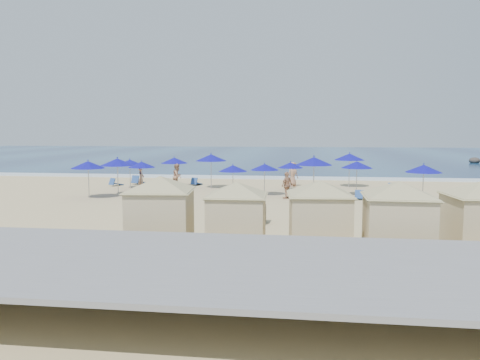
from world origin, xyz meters
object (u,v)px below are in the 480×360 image
at_px(cabana_1, 237,207).
at_px(umbrella_5, 265,167).
at_px(umbrella_4, 211,158).
at_px(cabana_3, 398,210).
at_px(umbrella_7, 291,165).
at_px(cabana_0, 160,203).
at_px(beachgoer_2, 287,185).
at_px(umbrella_1, 142,165).
at_px(trash_bin, 256,214).
at_px(beachgoer_1, 178,176).
at_px(umbrella_2, 174,160).
at_px(umbrella_8, 314,161).
at_px(cabana_2, 320,207).
at_px(umbrella_12, 88,165).
at_px(umbrella_6, 233,168).
at_px(umbrella_0, 130,162).
at_px(umbrella_9, 350,157).
at_px(umbrella_3, 117,162).
at_px(umbrella_11, 424,169).
at_px(umbrella_10, 357,165).
at_px(beachgoer_0, 141,178).
at_px(beachgoer_3, 293,174).

xyz_separation_m(cabana_1, umbrella_5, (-0.15, 13.93, 0.33)).
bearing_deg(umbrella_4, cabana_3, -61.40).
xyz_separation_m(umbrella_4, umbrella_7, (5.69, -0.46, -0.45)).
distance_m(cabana_0, beachgoer_2, 13.54).
height_order(cabana_3, umbrella_1, cabana_3).
distance_m(trash_bin, cabana_0, 5.90).
relative_size(umbrella_7, beachgoer_1, 1.13).
bearing_deg(umbrella_2, umbrella_8, -23.50).
bearing_deg(cabana_2, umbrella_12, 140.72).
xyz_separation_m(umbrella_6, umbrella_7, (3.48, 3.77, -0.04)).
xyz_separation_m(umbrella_0, umbrella_9, (15.73, 2.76, 0.36)).
bearing_deg(umbrella_2, beachgoer_1, -64.68).
bearing_deg(cabana_1, trash_bin, 87.53).
distance_m(umbrella_3, umbrella_7, 11.62).
xyz_separation_m(cabana_1, umbrella_11, (9.03, 11.63, 0.51)).
distance_m(umbrella_1, umbrella_5, 8.52).
height_order(umbrella_2, umbrella_4, umbrella_4).
height_order(umbrella_2, beachgoer_2, umbrella_2).
bearing_deg(cabana_2, cabana_1, -177.09).
bearing_deg(beachgoer_2, umbrella_2, -86.67).
bearing_deg(umbrella_7, umbrella_5, -120.04).
bearing_deg(cabana_1, umbrella_5, 90.63).
height_order(cabana_0, umbrella_2, cabana_0).
bearing_deg(cabana_1, umbrella_7, 85.09).
distance_m(umbrella_1, umbrella_10, 14.30).
bearing_deg(umbrella_11, beachgoer_2, 172.45).
bearing_deg(umbrella_1, beachgoer_1, 40.27).
bearing_deg(cabana_2, umbrella_1, 127.96).
height_order(cabana_2, umbrella_11, cabana_2).
bearing_deg(umbrella_11, beachgoer_1, 162.53).
bearing_deg(umbrella_9, umbrella_10, -89.89).
distance_m(trash_bin, umbrella_0, 15.60).
relative_size(cabana_1, umbrella_8, 1.59).
distance_m(cabana_0, umbrella_2, 18.52).
distance_m(cabana_2, beachgoer_1, 18.93).
relative_size(umbrella_0, beachgoer_1, 1.20).
bearing_deg(umbrella_0, umbrella_3, -81.38).
relative_size(cabana_1, umbrella_1, 1.97).
bearing_deg(umbrella_0, trash_bin, -48.61).
bearing_deg(umbrella_4, umbrella_1, -152.18).
height_order(trash_bin, beachgoer_0, beachgoer_0).
distance_m(cabana_3, beachgoer_3, 19.92).
distance_m(umbrella_9, beachgoer_2, 7.96).
relative_size(umbrella_2, umbrella_3, 0.91).
xyz_separation_m(umbrella_1, umbrella_2, (1.49, 2.87, 0.12)).
bearing_deg(beachgoer_0, cabana_2, -144.92).
distance_m(cabana_1, umbrella_4, 17.67).
bearing_deg(umbrella_2, beachgoer_0, -131.60).
height_order(umbrella_10, umbrella_12, umbrella_12).
bearing_deg(umbrella_3, umbrella_7, 19.47).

